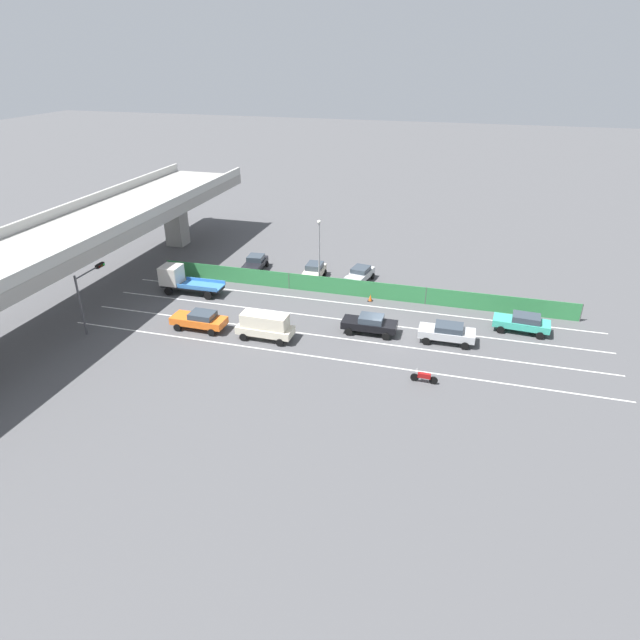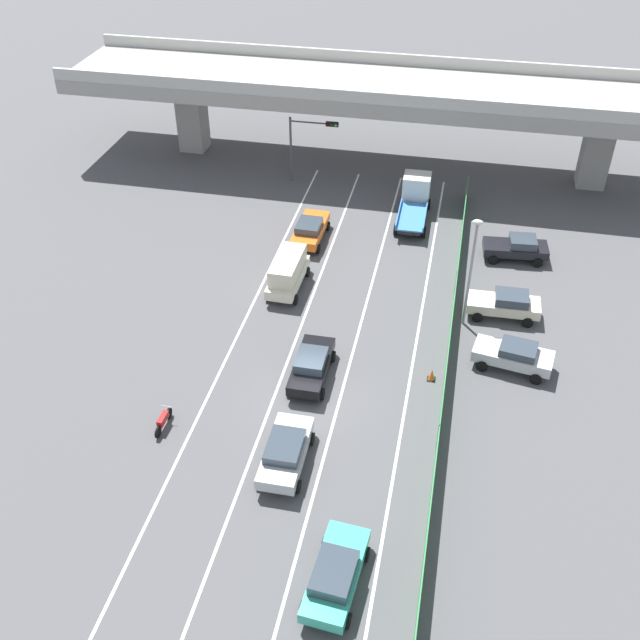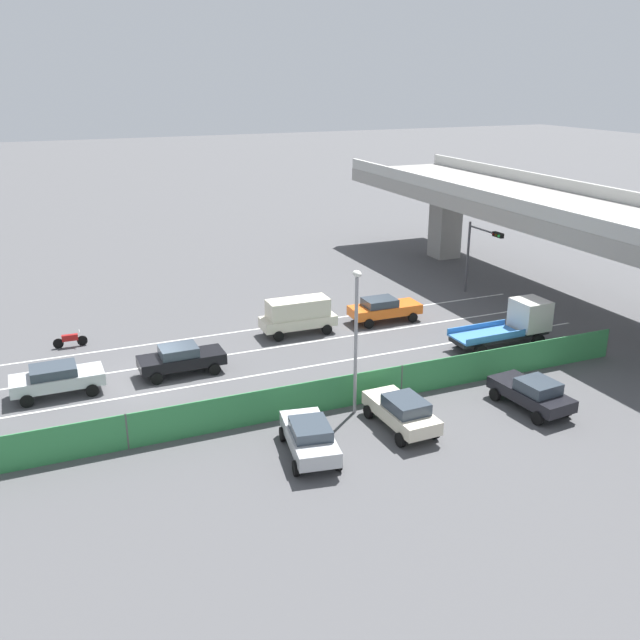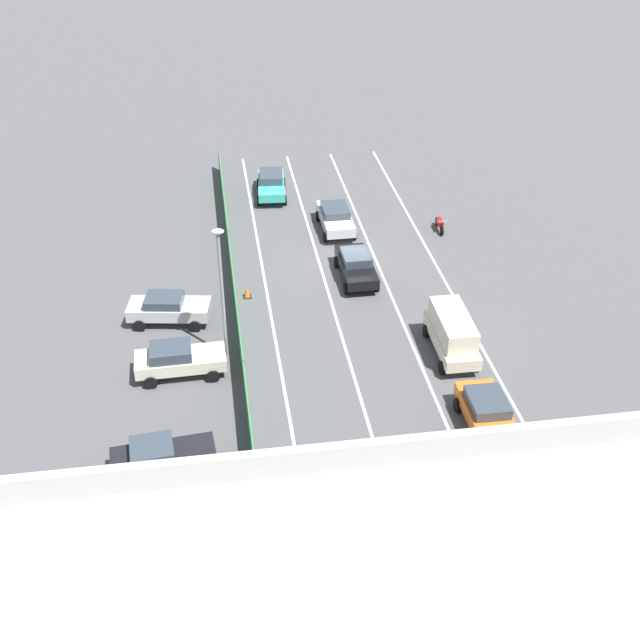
{
  "view_description": "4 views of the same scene",
  "coord_description": "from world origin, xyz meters",
  "px_view_note": "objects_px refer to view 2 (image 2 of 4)",
  "views": [
    {
      "loc": [
        -40.37,
        -5.76,
        21.43
      ],
      "look_at": [
        -1.51,
        5.23,
        1.33
      ],
      "focal_mm": 30.71,
      "sensor_mm": 36.0,
      "label": 1
    },
    {
      "loc": [
        6.57,
        -27.95,
        26.77
      ],
      "look_at": [
        -0.46,
        5.13,
        1.01
      ],
      "focal_mm": 41.37,
      "sensor_mm": 36.0,
      "label": 2
    },
    {
      "loc": [
        34.66,
        -5.38,
        15.31
      ],
      "look_at": [
        -0.47,
        9.57,
        1.8
      ],
      "focal_mm": 39.19,
      "sensor_mm": 36.0,
      "label": 3
    },
    {
      "loc": [
        7.86,
        40.67,
        23.29
      ],
      "look_at": [
        2.87,
        7.24,
        1.2
      ],
      "focal_mm": 44.82,
      "sensor_mm": 36.0,
      "label": 4
    }
  ],
  "objects_px": {
    "parked_sedan_dark": "(517,247)",
    "car_sedan_black": "(311,365)",
    "car_taxi_orange": "(310,229)",
    "car_sedan_silver": "(286,451)",
    "flatbed_truck_blue": "(415,197)",
    "street_lamp": "(472,263)",
    "traffic_cone": "(432,375)",
    "parked_wagon_silver": "(514,355)",
    "parked_sedan_cream": "(505,304)",
    "motorcycle": "(163,421)",
    "car_van_cream": "(288,271)",
    "traffic_light": "(308,137)",
    "car_taxi_teal": "(335,574)"
  },
  "relations": [
    {
      "from": "parked_sedan_dark",
      "to": "car_sedan_black",
      "type": "bearing_deg",
      "value": -126.55
    },
    {
      "from": "car_taxi_orange",
      "to": "car_sedan_silver",
      "type": "xyz_separation_m",
      "value": [
        3.36,
        -20.32,
        0.0
      ]
    },
    {
      "from": "flatbed_truck_blue",
      "to": "street_lamp",
      "type": "bearing_deg",
      "value": -71.27
    },
    {
      "from": "traffic_cone",
      "to": "parked_wagon_silver",
      "type": "bearing_deg",
      "value": 24.4
    },
    {
      "from": "parked_sedan_cream",
      "to": "motorcycle",
      "type": "bearing_deg",
      "value": -141.74
    },
    {
      "from": "car_van_cream",
      "to": "traffic_light",
      "type": "bearing_deg",
      "value": 97.79
    },
    {
      "from": "motorcycle",
      "to": "traffic_cone",
      "type": "height_order",
      "value": "motorcycle"
    },
    {
      "from": "car_van_cream",
      "to": "car_taxi_teal",
      "type": "bearing_deg",
      "value": -70.95
    },
    {
      "from": "car_taxi_teal",
      "to": "traffic_light",
      "type": "relative_size",
      "value": 0.9
    },
    {
      "from": "parked_wagon_silver",
      "to": "parked_sedan_dark",
      "type": "relative_size",
      "value": 1.03
    },
    {
      "from": "flatbed_truck_blue",
      "to": "street_lamp",
      "type": "height_order",
      "value": "street_lamp"
    },
    {
      "from": "car_taxi_teal",
      "to": "parked_sedan_dark",
      "type": "bearing_deg",
      "value": 75.17
    },
    {
      "from": "car_sedan_black",
      "to": "motorcycle",
      "type": "bearing_deg",
      "value": -141.0
    },
    {
      "from": "car_sedan_silver",
      "to": "motorcycle",
      "type": "relative_size",
      "value": 2.3
    },
    {
      "from": "car_van_cream",
      "to": "parked_sedan_cream",
      "type": "height_order",
      "value": "car_van_cream"
    },
    {
      "from": "car_sedan_black",
      "to": "parked_sedan_dark",
      "type": "relative_size",
      "value": 1.05
    },
    {
      "from": "street_lamp",
      "to": "parked_sedan_dark",
      "type": "bearing_deg",
      "value": 69.23
    },
    {
      "from": "car_sedan_black",
      "to": "parked_sedan_dark",
      "type": "distance_m",
      "value": 18.17
    },
    {
      "from": "car_taxi_orange",
      "to": "traffic_light",
      "type": "xyz_separation_m",
      "value": [
        -2.11,
        8.74,
        2.87
      ]
    },
    {
      "from": "car_taxi_teal",
      "to": "car_van_cream",
      "type": "height_order",
      "value": "car_van_cream"
    },
    {
      "from": "motorcycle",
      "to": "traffic_light",
      "type": "xyz_separation_m",
      "value": [
        1.13,
        27.95,
        3.3
      ]
    },
    {
      "from": "car_sedan_silver",
      "to": "flatbed_truck_blue",
      "type": "height_order",
      "value": "flatbed_truck_blue"
    },
    {
      "from": "car_taxi_teal",
      "to": "car_van_cream",
      "type": "xyz_separation_m",
      "value": [
        -7.02,
        20.32,
        0.36
      ]
    },
    {
      "from": "car_taxi_teal",
      "to": "car_sedan_black",
      "type": "bearing_deg",
      "value": 106.82
    },
    {
      "from": "car_taxi_teal",
      "to": "street_lamp",
      "type": "height_order",
      "value": "street_lamp"
    },
    {
      "from": "street_lamp",
      "to": "car_taxi_orange",
      "type": "bearing_deg",
      "value": 146.1
    },
    {
      "from": "car_sedan_silver",
      "to": "parked_sedan_dark",
      "type": "xyz_separation_m",
      "value": [
        10.66,
        20.92,
        -0.02
      ]
    },
    {
      "from": "car_van_cream",
      "to": "flatbed_truck_blue",
      "type": "relative_size",
      "value": 0.76
    },
    {
      "from": "car_sedan_silver",
      "to": "traffic_light",
      "type": "height_order",
      "value": "traffic_light"
    },
    {
      "from": "car_sedan_black",
      "to": "traffic_light",
      "type": "bearing_deg",
      "value": 103.16
    },
    {
      "from": "car_taxi_orange",
      "to": "motorcycle",
      "type": "relative_size",
      "value": 2.4
    },
    {
      "from": "car_van_cream",
      "to": "flatbed_truck_blue",
      "type": "xyz_separation_m",
      "value": [
        6.77,
        11.33,
        0.09
      ]
    },
    {
      "from": "car_taxi_orange",
      "to": "traffic_cone",
      "type": "xyz_separation_m",
      "value": [
        9.6,
        -12.81,
        -0.57
      ]
    },
    {
      "from": "car_taxi_orange",
      "to": "parked_wagon_silver",
      "type": "distance_m",
      "value": 17.62
    },
    {
      "from": "traffic_cone",
      "to": "motorcycle",
      "type": "bearing_deg",
      "value": -153.5
    },
    {
      "from": "flatbed_truck_blue",
      "to": "parked_sedan_dark",
      "type": "relative_size",
      "value": 1.4
    },
    {
      "from": "car_van_cream",
      "to": "parked_sedan_cream",
      "type": "xyz_separation_m",
      "value": [
        13.43,
        -0.2,
        -0.35
      ]
    },
    {
      "from": "car_van_cream",
      "to": "parked_wagon_silver",
      "type": "relative_size",
      "value": 1.04
    },
    {
      "from": "car_sedan_black",
      "to": "motorcycle",
      "type": "relative_size",
      "value": 2.34
    },
    {
      "from": "car_taxi_teal",
      "to": "car_taxi_orange",
      "type": "relative_size",
      "value": 1.0
    },
    {
      "from": "motorcycle",
      "to": "traffic_cone",
      "type": "xyz_separation_m",
      "value": [
        12.84,
        6.4,
        -0.14
      ]
    },
    {
      "from": "car_sedan_black",
      "to": "parked_sedan_dark",
      "type": "bearing_deg",
      "value": 53.45
    },
    {
      "from": "parked_sedan_dark",
      "to": "traffic_light",
      "type": "height_order",
      "value": "traffic_light"
    },
    {
      "from": "car_sedan_black",
      "to": "motorcycle",
      "type": "height_order",
      "value": "car_sedan_black"
    },
    {
      "from": "car_van_cream",
      "to": "car_taxi_orange",
      "type": "relative_size",
      "value": 1.0
    },
    {
      "from": "car_van_cream",
      "to": "parked_sedan_dark",
      "type": "distance_m",
      "value": 15.58
    },
    {
      "from": "car_sedan_silver",
      "to": "traffic_cone",
      "type": "bearing_deg",
      "value": 50.27
    },
    {
      "from": "parked_wagon_silver",
      "to": "street_lamp",
      "type": "xyz_separation_m",
      "value": [
        -2.86,
        3.49,
        3.38
      ]
    },
    {
      "from": "motorcycle",
      "to": "parked_sedan_cream",
      "type": "xyz_separation_m",
      "value": [
        16.57,
        13.07,
        0.45
      ]
    },
    {
      "from": "car_sedan_silver",
      "to": "parked_sedan_cream",
      "type": "relative_size",
      "value": 1.03
    }
  ]
}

